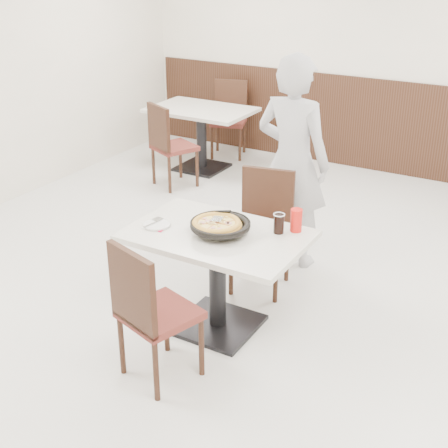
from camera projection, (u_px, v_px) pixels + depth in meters
The scene contains 19 objects.
floor at pixel (224, 294), 4.94m from camera, with size 7.00×7.00×0.00m, color beige.
wall_back at pixel (378, 52), 7.12m from camera, with size 6.00×0.04×2.80m, color silver.
wainscot_back at pixel (370, 125), 7.45m from camera, with size 5.90×0.03×1.10m, color black.
main_table at pixel (218, 281), 4.38m from camera, with size 1.20×0.80×0.75m, color silver, non-canonical shape.
chair_near at pixel (160, 311), 3.84m from camera, with size 0.42×0.42×0.95m, color black, non-canonical shape.
chair_far at pixel (260, 234), 4.85m from camera, with size 0.42×0.42×0.95m, color black, non-canonical shape.
trivet at pixel (223, 228), 4.25m from camera, with size 0.13×0.13×0.04m, color black.
pizza_pan at pixel (220, 228), 4.19m from camera, with size 0.36×0.36×0.01m, color black.
pizza at pixel (216, 226), 4.19m from camera, with size 0.34×0.34×0.02m, color gold.
pizza_server at pixel (217, 219), 4.21m from camera, with size 0.07×0.09×0.00m, color silver.
napkin at pixel (155, 226), 4.33m from camera, with size 0.15×0.15×0.00m, color white.
side_plate at pixel (157, 225), 4.32m from camera, with size 0.19×0.19×0.01m, color white.
fork at pixel (153, 223), 4.32m from camera, with size 0.02×0.18×0.00m, color silver.
cola_glass at pixel (279, 224), 4.20m from camera, with size 0.07×0.07×0.13m, color black.
red_cup at pixel (296, 220), 4.22m from camera, with size 0.08×0.08×0.16m, color red.
diner_person at pixel (292, 162), 5.13m from camera, with size 0.65×0.43×1.78m, color #B3B3B7.
bg_table_left at pixel (202, 139), 7.52m from camera, with size 1.20×0.80×0.75m, color silver, non-canonical shape.
bg_chair_left_near at pixel (174, 145), 6.96m from camera, with size 0.42×0.42×0.95m, color black, non-canonical shape.
bg_chair_left_far at pixel (228, 120), 7.94m from camera, with size 0.42×0.42×0.95m, color black, non-canonical shape.
Camera 1 is at (2.14, -3.69, 2.55)m, focal length 50.00 mm.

